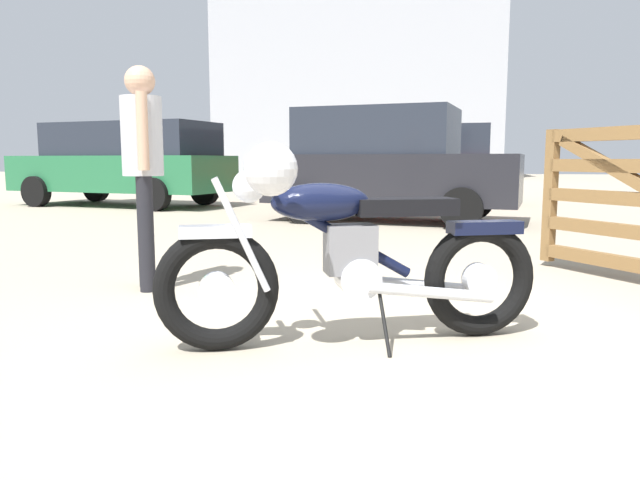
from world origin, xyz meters
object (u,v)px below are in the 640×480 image
(dark_sedan_left, at_px, (125,162))
(vintage_motorcycle, at_px, (345,253))
(bystander, at_px, (143,154))
(pale_sedan_back, at_px, (401,161))
(white_estate_far, at_px, (387,164))

(dark_sedan_left, bearing_deg, vintage_motorcycle, 135.42)
(vintage_motorcycle, height_order, bystander, bystander)
(pale_sedan_back, height_order, white_estate_far, white_estate_far)
(bystander, distance_m, white_estate_far, 5.64)
(bystander, xyz_separation_m, dark_sedan_left, (-4.46, 7.55, -0.08))
(vintage_motorcycle, distance_m, bystander, 2.07)
(dark_sedan_left, xyz_separation_m, white_estate_far, (5.75, -2.07, -0.02))
(bystander, bearing_deg, vintage_motorcycle, -61.74)
(pale_sedan_back, bearing_deg, bystander, 86.59)
(dark_sedan_left, relative_size, white_estate_far, 1.20)
(vintage_motorcycle, xyz_separation_m, dark_sedan_left, (-6.16, 8.62, 0.45))
(vintage_motorcycle, relative_size, pale_sedan_back, 0.41)
(pale_sedan_back, bearing_deg, dark_sedan_left, 25.15)
(vintage_motorcycle, height_order, dark_sedan_left, dark_sedan_left)
(bystander, xyz_separation_m, pale_sedan_back, (1.19, 9.80, -0.08))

